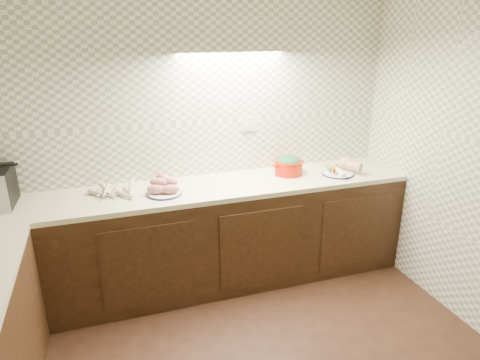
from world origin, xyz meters
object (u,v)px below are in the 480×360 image
object	(u,v)px
sweet_potato_plate	(164,188)
veg_plate	(342,167)
parsnip_pile	(119,192)
onion_bowl	(163,181)
dutch_oven	(288,165)

from	to	relation	value
sweet_potato_plate	veg_plate	bearing A→B (deg)	0.61
sweet_potato_plate	parsnip_pile	bearing A→B (deg)	167.74
onion_bowl	veg_plate	xyz separation A→B (m)	(1.56, -0.15, 0.01)
dutch_oven	veg_plate	xyz separation A→B (m)	(0.47, -0.11, -0.04)
sweet_potato_plate	onion_bowl	xyz separation A→B (m)	(0.02, 0.17, -0.01)
sweet_potato_plate	veg_plate	distance (m)	1.57
sweet_potato_plate	onion_bowl	bearing A→B (deg)	84.86
onion_bowl	veg_plate	size ratio (longest dim) A/B	0.41
sweet_potato_plate	dutch_oven	distance (m)	1.12
parsnip_pile	onion_bowl	size ratio (longest dim) A/B	2.43
onion_bowl	dutch_oven	size ratio (longest dim) A/B	0.47
dutch_oven	veg_plate	size ratio (longest dim) A/B	0.87
parsnip_pile	onion_bowl	xyz separation A→B (m)	(0.35, 0.10, 0.01)
sweet_potato_plate	onion_bowl	distance (m)	0.17
sweet_potato_plate	veg_plate	xyz separation A→B (m)	(1.57, 0.02, -0.00)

